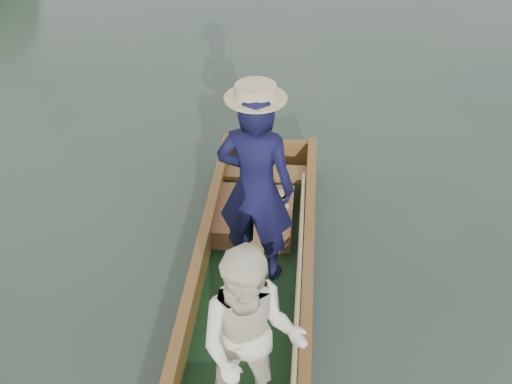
{
  "coord_description": "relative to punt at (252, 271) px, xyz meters",
  "views": [
    {
      "loc": [
        0.43,
        -4.16,
        4.34
      ],
      "look_at": [
        0.0,
        0.6,
        0.95
      ],
      "focal_mm": 45.0,
      "sensor_mm": 36.0,
      "label": 1
    }
  ],
  "objects": [
    {
      "name": "ground",
      "position": [
        -0.04,
        0.14,
        -0.65
      ],
      "size": [
        120.0,
        120.0,
        0.0
      ],
      "primitive_type": "plane",
      "color": "#283D30",
      "rests_on": "ground"
    },
    {
      "name": "punt",
      "position": [
        0.0,
        0.0,
        0.0
      ],
      "size": [
        1.12,
        5.05,
        2.05
      ],
      "color": "black",
      "rests_on": "ground"
    }
  ]
}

